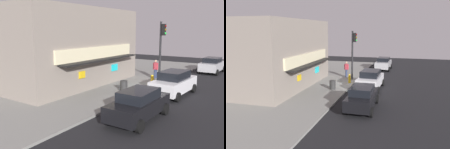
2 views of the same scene
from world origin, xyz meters
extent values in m
plane|color=black|center=(0.00, 0.00, 0.00)|extent=(49.22, 49.22, 0.00)
cube|color=gray|center=(0.00, 6.54, 0.07)|extent=(32.81, 13.08, 0.13)
cube|color=gray|center=(-2.30, 8.37, 3.23)|extent=(12.00, 9.34, 6.20)
cube|color=beige|center=(-2.30, 3.62, 2.89)|extent=(9.12, 0.16, 0.92)
cube|color=black|center=(-2.30, 3.27, 2.38)|extent=(8.64, 0.90, 0.12)
cube|color=yellow|center=(-4.32, 3.64, 1.46)|extent=(0.63, 0.08, 0.50)
cube|color=#19D8E5|center=(-0.08, 3.64, 1.45)|extent=(0.86, 0.08, 0.57)
cylinder|color=black|center=(2.31, 0.54, 2.72)|extent=(0.18, 0.18, 5.16)
cube|color=black|center=(2.31, 0.29, 4.62)|extent=(0.32, 0.28, 0.95)
sphere|color=maroon|center=(2.31, 0.14, 4.92)|extent=(0.18, 0.18, 0.18)
sphere|color=brown|center=(2.31, 0.14, 4.62)|extent=(0.18, 0.18, 0.18)
sphere|color=#1ED83F|center=(2.31, 0.14, 4.32)|extent=(0.18, 0.18, 0.18)
cylinder|color=gold|center=(0.63, 0.44, 0.49)|extent=(0.26, 0.26, 0.71)
sphere|color=gold|center=(0.63, 0.44, 0.91)|extent=(0.22, 0.22, 0.22)
cylinder|color=gold|center=(0.44, 0.44, 0.52)|extent=(0.12, 0.10, 0.10)
cylinder|color=gold|center=(0.81, 0.44, 0.52)|extent=(0.12, 0.10, 0.10)
cylinder|color=#2D2D2D|center=(-2.40, 1.31, 0.54)|extent=(0.54, 0.54, 0.82)
cylinder|color=navy|center=(3.46, 1.50, 0.55)|extent=(0.17, 0.17, 0.84)
cylinder|color=navy|center=(3.75, 1.49, 0.55)|extent=(0.17, 0.17, 0.84)
cube|color=#B2333F|center=(3.60, 1.49, 1.29)|extent=(0.25, 0.39, 0.64)
sphere|color=tan|center=(3.60, 1.49, 1.75)|extent=(0.22, 0.22, 0.22)
cylinder|color=#B2333F|center=(3.60, 1.28, 1.26)|extent=(0.10, 0.10, 0.58)
cylinder|color=#B2333F|center=(3.61, 1.70, 1.26)|extent=(0.10, 0.10, 0.58)
cube|color=silver|center=(-0.74, -1.86, 0.75)|extent=(4.49, 2.08, 0.86)
cube|color=black|center=(-0.74, -1.86, 1.46)|extent=(2.45, 1.68, 0.57)
cylinder|color=black|center=(0.85, -1.01, 0.32)|extent=(0.65, 0.25, 0.64)
cylinder|color=black|center=(0.76, -2.86, 0.32)|extent=(0.65, 0.25, 0.64)
cylinder|color=black|center=(-2.23, -0.85, 0.32)|extent=(0.65, 0.25, 0.64)
cylinder|color=black|center=(-2.32, -2.71, 0.32)|extent=(0.65, 0.25, 0.64)
cube|color=#B7B7BC|center=(10.47, -2.07, 0.74)|extent=(4.19, 1.97, 0.85)
cube|color=black|center=(10.47, -2.07, 1.42)|extent=(2.29, 1.60, 0.51)
cylinder|color=black|center=(11.95, -1.25, 0.32)|extent=(0.65, 0.25, 0.64)
cylinder|color=black|center=(11.86, -3.03, 0.32)|extent=(0.65, 0.25, 0.64)
cylinder|color=black|center=(9.07, -1.11, 0.32)|extent=(0.65, 0.25, 0.64)
cylinder|color=black|center=(8.99, -2.89, 0.32)|extent=(0.65, 0.25, 0.64)
cube|color=black|center=(-6.53, -2.09, 0.70)|extent=(4.27, 1.74, 0.77)
cube|color=black|center=(-6.53, -2.09, 1.34)|extent=(2.31, 1.46, 0.50)
cylinder|color=black|center=(-5.04, -1.24, 0.32)|extent=(0.64, 0.22, 0.64)
cylinder|color=black|center=(-5.05, -2.96, 0.32)|extent=(0.64, 0.22, 0.64)
cylinder|color=black|center=(-8.02, -1.22, 0.32)|extent=(0.64, 0.22, 0.64)
cylinder|color=black|center=(-8.03, -2.94, 0.32)|extent=(0.64, 0.22, 0.64)
camera|label=1|loc=(-17.34, -7.70, 4.60)|focal=39.17mm
camera|label=2|loc=(-22.30, -4.78, 5.46)|focal=38.10mm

